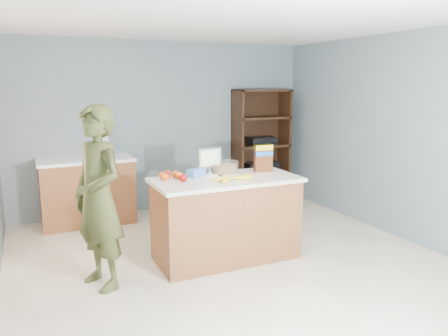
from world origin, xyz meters
name	(u,v)px	position (x,y,z in m)	size (l,w,h in m)	color
floor	(238,268)	(0.00, 0.00, 0.00)	(4.50, 5.00, 0.02)	beige
walls	(239,108)	(0.00, 0.00, 1.65)	(4.52, 5.02, 2.51)	slate
counter_peninsula	(226,222)	(0.00, 0.30, 0.42)	(1.56, 0.76, 0.90)	brown
back_cabinet	(88,191)	(-1.20, 2.20, 0.45)	(1.24, 0.62, 0.90)	brown
shelving_unit	(260,147)	(1.55, 2.35, 0.86)	(0.90, 0.40, 1.80)	black
person	(98,198)	(-1.34, 0.18, 0.86)	(0.62, 0.41, 1.71)	#393D1C
knife_block	(105,149)	(-0.94, 2.17, 1.02)	(0.12, 0.10, 0.31)	tan
envelopes	(220,176)	(-0.01, 0.42, 0.90)	(0.40, 0.17, 0.00)	white
bananas	(234,178)	(0.03, 0.16, 0.92)	(0.49, 0.19, 0.05)	yellow
apples	(175,177)	(-0.53, 0.41, 0.94)	(0.19, 0.28, 0.08)	maroon
oranges	(170,175)	(-0.55, 0.52, 0.94)	(0.24, 0.21, 0.08)	orange
blue_carton	(196,173)	(-0.26, 0.51, 0.94)	(0.18, 0.12, 0.08)	blue
salad_bowl	(225,168)	(0.11, 0.56, 0.96)	(0.30, 0.30, 0.13)	#267219
tv	(210,159)	(-0.05, 0.63, 1.06)	(0.28, 0.12, 0.28)	silver
cereal_box	(263,156)	(0.53, 0.44, 1.08)	(0.21, 0.10, 0.31)	#592B14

